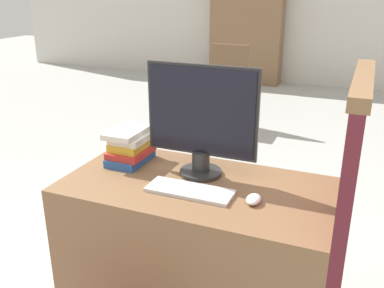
{
  "coord_description": "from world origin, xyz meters",
  "views": [
    {
      "loc": [
        0.65,
        -1.31,
        1.59
      ],
      "look_at": [
        -0.01,
        0.29,
        0.94
      ],
      "focal_mm": 40.0,
      "sensor_mm": 36.0,
      "label": 1
    }
  ],
  "objects_px": {
    "monitor": "(201,120)",
    "book_stack": "(130,146)",
    "keyboard": "(190,191)",
    "far_chair": "(227,83)",
    "mouse": "(254,199)"
  },
  "relations": [
    {
      "from": "monitor",
      "to": "book_stack",
      "type": "bearing_deg",
      "value": 178.91
    },
    {
      "from": "mouse",
      "to": "far_chair",
      "type": "bearing_deg",
      "value": 109.96
    },
    {
      "from": "monitor",
      "to": "keyboard",
      "type": "bearing_deg",
      "value": -81.61
    },
    {
      "from": "book_stack",
      "to": "mouse",
      "type": "bearing_deg",
      "value": -15.52
    },
    {
      "from": "mouse",
      "to": "book_stack",
      "type": "relative_size",
      "value": 0.36
    },
    {
      "from": "book_stack",
      "to": "far_chair",
      "type": "distance_m",
      "value": 2.97
    },
    {
      "from": "monitor",
      "to": "book_stack",
      "type": "xyz_separation_m",
      "value": [
        -0.39,
        0.01,
        -0.19
      ]
    },
    {
      "from": "keyboard",
      "to": "far_chair",
      "type": "bearing_deg",
      "value": 105.26
    },
    {
      "from": "mouse",
      "to": "keyboard",
      "type": "bearing_deg",
      "value": -177.3
    },
    {
      "from": "monitor",
      "to": "book_stack",
      "type": "relative_size",
      "value": 2.09
    },
    {
      "from": "monitor",
      "to": "keyboard",
      "type": "height_order",
      "value": "monitor"
    },
    {
      "from": "monitor",
      "to": "book_stack",
      "type": "distance_m",
      "value": 0.43
    },
    {
      "from": "book_stack",
      "to": "monitor",
      "type": "bearing_deg",
      "value": -1.09
    },
    {
      "from": "mouse",
      "to": "far_chair",
      "type": "xyz_separation_m",
      "value": [
        -1.13,
        3.11,
        -0.24
      ]
    },
    {
      "from": "monitor",
      "to": "mouse",
      "type": "distance_m",
      "value": 0.44
    }
  ]
}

